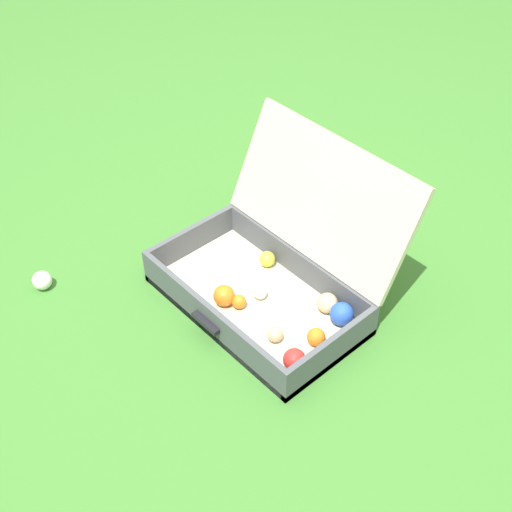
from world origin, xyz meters
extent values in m
plane|color=#3D7A2D|center=(0.00, 0.00, 0.00)|extent=(16.00, 16.00, 0.00)
cube|color=beige|center=(0.02, -0.07, 0.01)|extent=(0.67, 0.38, 0.03)
cube|color=#4C5156|center=(-0.31, -0.07, 0.06)|extent=(0.02, 0.38, 0.12)
cube|color=#4C5156|center=(0.34, -0.07, 0.06)|extent=(0.02, 0.38, 0.12)
cube|color=#4C5156|center=(0.02, -0.25, 0.06)|extent=(0.63, 0.02, 0.12)
cube|color=#4C5156|center=(0.02, 0.11, 0.06)|extent=(0.63, 0.02, 0.12)
cube|color=beige|center=(0.02, 0.20, 0.30)|extent=(0.67, 0.18, 0.36)
cube|color=black|center=(0.02, -0.27, 0.07)|extent=(0.11, 0.02, 0.02)
sphere|color=orange|center=(-0.04, -0.15, 0.06)|extent=(0.07, 0.07, 0.07)
sphere|color=blue|center=(0.26, 0.06, 0.06)|extent=(0.07, 0.07, 0.07)
sphere|color=#D1B784|center=(0.18, -0.14, 0.05)|extent=(0.05, 0.05, 0.05)
sphere|color=orange|center=(0.00, -0.13, 0.05)|extent=(0.05, 0.05, 0.05)
sphere|color=orange|center=(0.27, -0.06, 0.05)|extent=(0.06, 0.06, 0.06)
sphere|color=#CCDB38|center=(-0.08, 0.07, 0.05)|extent=(0.05, 0.05, 0.05)
sphere|color=#D1B784|center=(0.20, 0.07, 0.06)|extent=(0.07, 0.07, 0.07)
sphere|color=red|center=(0.29, -0.17, 0.06)|extent=(0.07, 0.07, 0.07)
sphere|color=white|center=(0.01, -0.05, 0.05)|extent=(0.05, 0.05, 0.05)
sphere|color=white|center=(-0.52, -0.53, 0.03)|extent=(0.06, 0.06, 0.06)
camera|label=1|loc=(1.16, -1.11, 1.61)|focal=48.90mm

